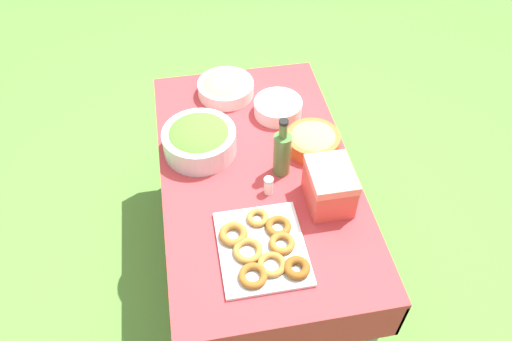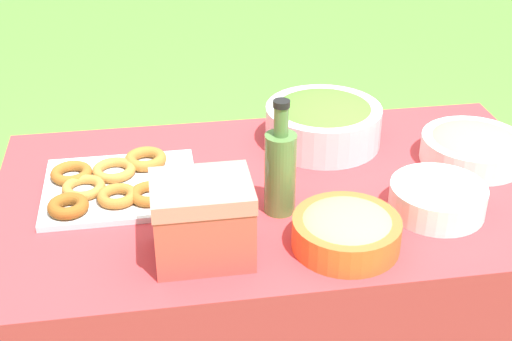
# 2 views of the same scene
# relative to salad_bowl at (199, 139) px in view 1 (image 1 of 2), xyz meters

# --- Properties ---
(ground_plane) EXTENTS (14.00, 14.00, 0.00)m
(ground_plane) POSITION_rel_salad_bowl_xyz_m (-0.16, -0.23, -0.83)
(ground_plane) COLOR #568C38
(picnic_table) EXTENTS (1.47, 0.85, 0.76)m
(picnic_table) POSITION_rel_salad_bowl_xyz_m (-0.16, -0.23, -0.17)
(picnic_table) COLOR #B73338
(picnic_table) RESTS_ON ground_plane
(salad_bowl) EXTENTS (0.33, 0.33, 0.13)m
(salad_bowl) POSITION_rel_salad_bowl_xyz_m (0.00, 0.00, 0.00)
(salad_bowl) COLOR silver
(salad_bowl) RESTS_ON picnic_table
(pasta_bowl) EXTENTS (0.28, 0.28, 0.09)m
(pasta_bowl) POSITION_rel_salad_bowl_xyz_m (0.38, -0.17, -0.03)
(pasta_bowl) COLOR white
(pasta_bowl) RESTS_ON picnic_table
(donut_platter) EXTENTS (0.39, 0.35, 0.05)m
(donut_platter) POSITION_rel_salad_bowl_xyz_m (-0.59, -0.18, -0.05)
(donut_platter) COLOR silver
(donut_platter) RESTS_ON picnic_table
(plate_stack) EXTENTS (0.23, 0.23, 0.07)m
(plate_stack) POSITION_rel_salad_bowl_xyz_m (0.19, -0.40, -0.03)
(plate_stack) COLOR white
(plate_stack) RESTS_ON picnic_table
(olive_oil_bottle) EXTENTS (0.08, 0.08, 0.30)m
(olive_oil_bottle) POSITION_rel_salad_bowl_xyz_m (-0.19, -0.34, 0.05)
(olive_oil_bottle) COLOR #4C7238
(olive_oil_bottle) RESTS_ON picnic_table
(bread_bowl) EXTENTS (0.25, 0.25, 0.09)m
(bread_bowl) POSITION_rel_salad_bowl_xyz_m (-0.07, -0.51, -0.02)
(bread_bowl) COLOR #E05B28
(bread_bowl) RESTS_ON picnic_table
(cooler_box) EXTENTS (0.22, 0.18, 0.19)m
(cooler_box) POSITION_rel_salad_bowl_xyz_m (-0.39, -0.49, 0.02)
(cooler_box) COLOR #E04C42
(cooler_box) RESTS_ON picnic_table
(salt_shaker) EXTENTS (0.04, 0.04, 0.08)m
(salt_shaker) POSITION_rel_salad_bowl_xyz_m (-0.30, -0.26, -0.03)
(salt_shaker) COLOR white
(salt_shaker) RESTS_ON picnic_table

